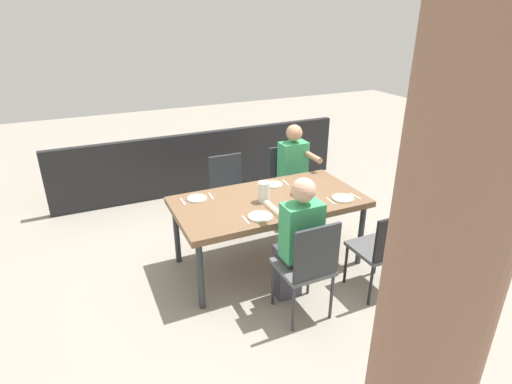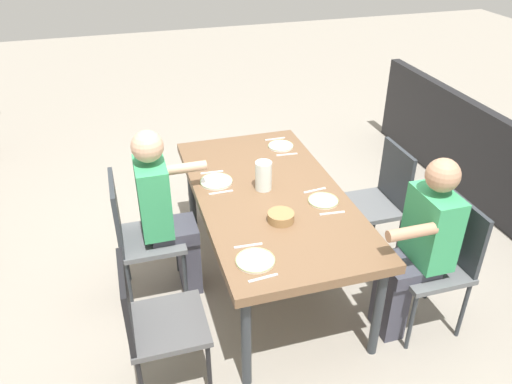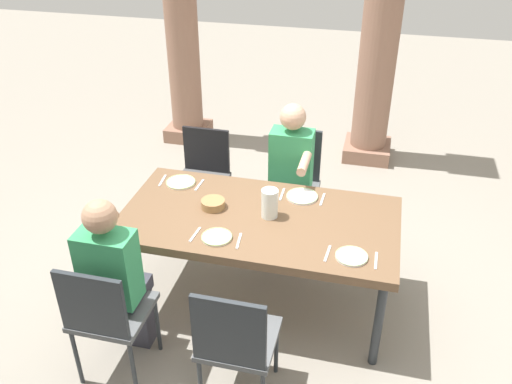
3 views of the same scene
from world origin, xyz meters
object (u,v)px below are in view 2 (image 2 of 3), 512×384
dining_table (270,200)px  water_pitcher (263,177)px  diner_woman_green (419,246)px  diner_man_white (165,211)px  chair_mid_south (380,196)px  bread_basket (281,217)px  plate_2 (216,181)px  plate_0 (255,260)px  chair_west_north (152,319)px  chair_mid_north (137,232)px  chair_west_south (440,257)px  plate_3 (281,146)px  plate_1 (323,201)px

dining_table → water_pitcher: water_pitcher is taller
diner_woman_green → diner_man_white: 1.67m
chair_mid_south → bread_basket: (-0.43, 0.96, 0.26)m
plate_2 → plate_0: bearing=-179.0°
chair_west_north → diner_man_white: (0.81, -0.20, 0.18)m
diner_woman_green → plate_2: (0.98, 1.06, 0.09)m
chair_mid_north → plate_2: chair_mid_north is taller
water_pitcher → bread_basket: 0.42m
dining_table → water_pitcher: bearing=20.6°
chair_west_south → plate_0: chair_west_south is taller
plate_0 → bread_basket: bearing=-37.9°
plate_0 → plate_3: (1.36, -0.61, 0.00)m
dining_table → water_pitcher: 0.17m
chair_west_south → bread_basket: (0.38, 0.96, 0.24)m
diner_woman_green → plate_0: size_ratio=5.57×
chair_west_north → dining_table: bearing=-51.5°
chair_west_north → plate_3: size_ratio=4.32×
diner_woman_green → water_pitcher: bearing=43.5°
dining_table → water_pitcher: (0.07, 0.03, 0.15)m
chair_west_north → chair_west_south: bearing=-90.0°
diner_woman_green → diner_man_white: (0.81, 1.46, 0.02)m
dining_table → plate_1: bearing=-124.1°
bread_basket → chair_west_south: bearing=-111.8°
chair_west_north → chair_west_south: size_ratio=0.96×
chair_west_south → plate_3: 1.54m
plate_3 → chair_west_south: bearing=-156.3°
diner_man_white → plate_3: (0.58, -1.03, 0.07)m
chair_mid_north → plate_2: bearing=-74.3°
bread_basket → chair_west_north: bearing=113.6°
chair_west_north → water_pitcher: bearing=-48.2°
chair_west_north → chair_mid_south: size_ratio=0.96×
dining_table → chair_mid_south: chair_mid_south is taller
water_pitcher → plate_1: bearing=-129.7°
plate_1 → water_pitcher: bearing=50.3°
plate_3 → bread_basket: size_ratio=1.21×
diner_man_white → bread_basket: bearing=-122.1°
plate_3 → chair_mid_south: bearing=-133.6°
chair_west_north → plate_2: bearing=-31.2°
plate_0 → plate_1: bearing=-52.1°
chair_mid_south → plate_3: chair_mid_south is taller
plate_0 → plate_2: same height
chair_west_south → plate_0: 1.25m
chair_mid_north → plate_0: size_ratio=4.27×
chair_west_south → chair_west_north: bearing=90.0°
plate_1 → chair_mid_north: bearing=76.7°
chair_mid_north → bread_basket: 1.01m
plate_2 → plate_1: bearing=-125.8°
plate_0 → plate_1: same height
chair_mid_south → diner_woman_green: diner_woman_green is taller
chair_mid_south → plate_0: size_ratio=4.05×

